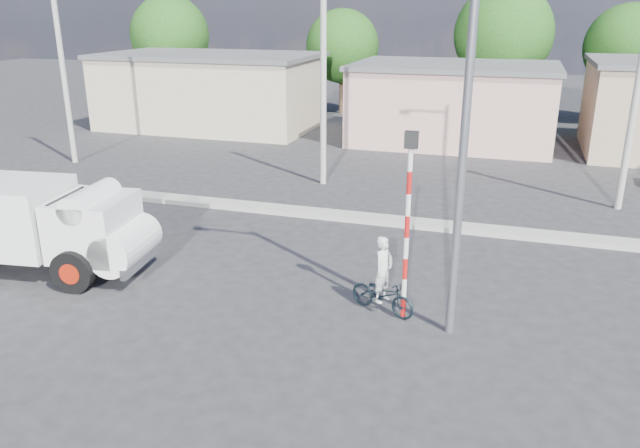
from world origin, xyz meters
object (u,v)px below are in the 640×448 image
(truck, at_px, (37,223))
(streetlight, at_px, (458,106))
(traffic_pole, at_px, (408,212))
(bicycle, at_px, (383,295))
(cyclist, at_px, (383,281))

(truck, bearing_deg, streetlight, -7.43)
(truck, xyz_separation_m, traffic_pole, (9.81, 0.25, 1.22))
(bicycle, xyz_separation_m, cyclist, (0.00, 0.00, 0.35))
(truck, xyz_separation_m, bicycle, (9.29, 0.42, -0.93))
(truck, distance_m, cyclist, 9.31)
(truck, height_order, streetlight, streetlight)
(truck, height_order, cyclist, truck)
(traffic_pole, bearing_deg, cyclist, 162.26)
(cyclist, distance_m, traffic_pole, 1.88)
(cyclist, bearing_deg, bicycle, 0.00)
(traffic_pole, bearing_deg, truck, -178.55)
(cyclist, relative_size, streetlight, 0.18)
(truck, height_order, traffic_pole, traffic_pole)
(bicycle, xyz_separation_m, traffic_pole, (0.52, -0.17, 2.15))
(bicycle, height_order, traffic_pole, traffic_pole)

